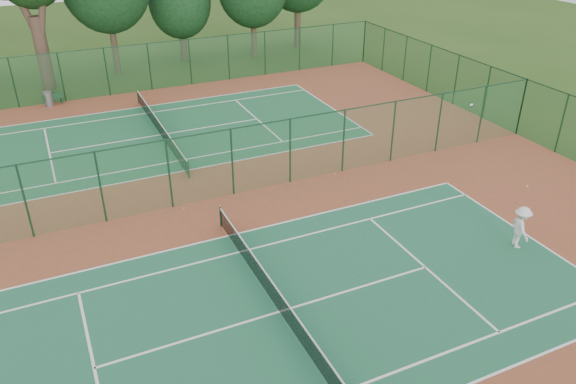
# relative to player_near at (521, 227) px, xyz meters

# --- Properties ---
(ground) EXTENTS (120.00, 120.00, 0.00)m
(ground) POSITION_rel_player_near_xyz_m (-10.83, 9.38, -0.96)
(ground) COLOR #2A4916
(ground) RESTS_ON ground
(red_pad) EXTENTS (40.00, 36.00, 0.01)m
(red_pad) POSITION_rel_player_near_xyz_m (-10.83, 9.38, -0.95)
(red_pad) COLOR brown
(red_pad) RESTS_ON ground
(court_near) EXTENTS (23.77, 10.97, 0.01)m
(court_near) POSITION_rel_player_near_xyz_m (-10.83, 0.38, -0.94)
(court_near) COLOR #1E6042
(court_near) RESTS_ON red_pad
(court_far) EXTENTS (23.77, 10.97, 0.01)m
(court_far) POSITION_rel_player_near_xyz_m (-10.83, 18.38, -0.94)
(court_far) COLOR #1E613A
(court_far) RESTS_ON red_pad
(fence_north) EXTENTS (40.00, 0.09, 3.50)m
(fence_north) POSITION_rel_player_near_xyz_m (-10.83, 27.38, 0.80)
(fence_north) COLOR #1A4F2D
(fence_north) RESTS_ON ground
(fence_east) EXTENTS (0.09, 36.00, 3.50)m
(fence_east) POSITION_rel_player_near_xyz_m (9.17, 9.38, 0.80)
(fence_east) COLOR #194D2C
(fence_east) RESTS_ON ground
(fence_divider) EXTENTS (40.00, 0.09, 3.50)m
(fence_divider) POSITION_rel_player_near_xyz_m (-10.83, 9.38, 0.80)
(fence_divider) COLOR #1B532B
(fence_divider) RESTS_ON ground
(tennis_net_near) EXTENTS (0.10, 12.90, 0.97)m
(tennis_net_near) POSITION_rel_player_near_xyz_m (-10.83, 0.38, -0.42)
(tennis_net_near) COLOR #13361C
(tennis_net_near) RESTS_ON ground
(tennis_net_far) EXTENTS (0.10, 12.90, 0.97)m
(tennis_net_far) POSITION_rel_player_near_xyz_m (-10.83, 18.38, -0.42)
(tennis_net_far) COLOR #163D1E
(tennis_net_far) RESTS_ON ground
(player_near) EXTENTS (1.06, 1.38, 1.88)m
(player_near) POSITION_rel_player_near_xyz_m (0.00, 0.00, 0.00)
(player_near) COLOR silver
(player_near) RESTS_ON court_near
(trash_bin) EXTENTS (0.59, 0.59, 1.03)m
(trash_bin) POSITION_rel_player_near_xyz_m (-16.57, 26.84, -0.43)
(trash_bin) COLOR slate
(trash_bin) RESTS_ON red_pad
(bench) EXTENTS (1.43, 0.76, 0.84)m
(bench) POSITION_rel_player_near_xyz_m (-16.25, 26.90, -0.51)
(bench) COLOR #133820
(bench) RESTS_ON red_pad
(stray_ball_a) EXTENTS (0.07, 0.07, 0.07)m
(stray_ball_a) POSITION_rel_player_near_xyz_m (-10.32, 8.52, -0.92)
(stray_ball_a) COLOR gold
(stray_ball_a) RESTS_ON red_pad
(stray_ball_b) EXTENTS (0.07, 0.07, 0.07)m
(stray_ball_b) POSITION_rel_player_near_xyz_m (-3.68, 9.15, -0.92)
(stray_ball_b) COLOR #B3D130
(stray_ball_b) RESTS_ON red_pad
(stray_ball_c) EXTENTS (0.07, 0.07, 0.07)m
(stray_ball_c) POSITION_rel_player_near_xyz_m (-11.94, 8.99, -0.92)
(stray_ball_c) COLOR #E5F438
(stray_ball_c) RESTS_ON red_pad
(evergreen_row) EXTENTS (39.00, 5.00, 12.00)m
(evergreen_row) POSITION_rel_player_near_xyz_m (-10.33, 33.63, -0.96)
(evergreen_row) COLOR black
(evergreen_row) RESTS_ON ground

